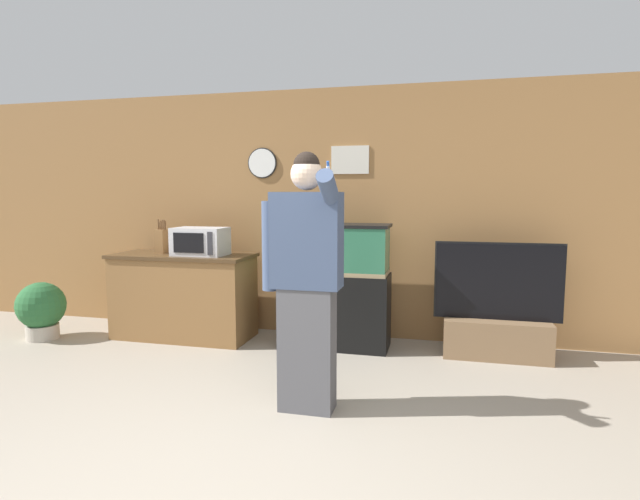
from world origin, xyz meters
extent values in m
plane|color=gray|center=(0.00, 0.00, 0.00)|extent=(18.00, 18.00, 0.00)
cube|color=olive|center=(0.00, 3.03, 1.30)|extent=(10.00, 0.06, 2.60)
cube|color=beige|center=(0.17, 2.99, 1.86)|extent=(0.39, 0.02, 0.29)
cylinder|color=white|center=(-0.79, 2.99, 1.84)|extent=(0.30, 0.03, 0.30)
cylinder|color=black|center=(-0.79, 2.99, 1.84)|extent=(0.33, 0.01, 0.33)
cube|color=brown|center=(-1.51, 2.52, 0.43)|extent=(1.42, 0.60, 0.85)
cube|color=#48321C|center=(-1.51, 2.52, 0.87)|extent=(1.46, 0.64, 0.03)
cube|color=silver|center=(-1.28, 2.47, 1.03)|extent=(0.53, 0.34, 0.28)
cube|color=black|center=(-1.32, 2.30, 1.03)|extent=(0.33, 0.01, 0.20)
cube|color=#2D2D33|center=(-1.09, 2.30, 1.03)|extent=(0.05, 0.01, 0.23)
cube|color=brown|center=(-1.77, 2.54, 1.01)|extent=(0.10, 0.12, 0.25)
cylinder|color=brown|center=(-1.81, 2.55, 1.19)|extent=(0.02, 0.02, 0.11)
cylinder|color=brown|center=(-1.79, 2.55, 1.17)|extent=(0.02, 0.02, 0.08)
cylinder|color=brown|center=(-1.77, 2.55, 1.18)|extent=(0.02, 0.02, 0.08)
cylinder|color=brown|center=(-1.75, 2.55, 1.19)|extent=(0.02, 0.02, 0.11)
cylinder|color=brown|center=(-1.73, 2.55, 1.19)|extent=(0.02, 0.02, 0.10)
cylinder|color=brown|center=(-1.81, 2.60, 1.18)|extent=(0.02, 0.02, 0.09)
cylinder|color=brown|center=(-1.79, 2.60, 1.18)|extent=(0.02, 0.02, 0.09)
cylinder|color=brown|center=(-1.77, 2.60, 1.17)|extent=(0.02, 0.02, 0.07)
cylinder|color=brown|center=(-1.75, 2.60, 1.18)|extent=(0.02, 0.02, 0.09)
cube|color=black|center=(0.10, 2.58, 0.37)|extent=(1.07, 0.44, 0.73)
cube|color=#937F5B|center=(0.10, 2.58, 0.75)|extent=(1.04, 0.43, 0.04)
cube|color=#2D6B4C|center=(0.10, 2.58, 0.98)|extent=(1.03, 0.42, 0.47)
cube|color=black|center=(0.10, 2.58, 1.21)|extent=(1.07, 0.44, 0.03)
cube|color=brown|center=(1.63, 2.62, 0.18)|extent=(0.95, 0.40, 0.36)
cube|color=black|center=(1.63, 2.62, 0.71)|extent=(1.12, 0.05, 0.70)
cube|color=black|center=(1.63, 2.65, 0.71)|extent=(1.15, 0.01, 0.73)
cube|color=#515156|center=(0.22, 1.10, 0.43)|extent=(0.38, 0.21, 0.87)
cube|color=#3D4C6B|center=(0.22, 1.10, 1.20)|extent=(0.47, 0.23, 0.65)
sphere|color=beige|center=(0.22, 1.10, 1.64)|extent=(0.22, 0.22, 0.22)
sphere|color=black|center=(0.22, 1.10, 1.70)|extent=(0.18, 0.18, 0.18)
cylinder|color=#3D4C6B|center=(-0.04, 1.10, 1.15)|extent=(0.12, 0.12, 0.62)
cylinder|color=#3D4C6B|center=(0.41, 0.96, 1.52)|extent=(0.11, 0.34, 0.29)
cylinder|color=white|center=(0.41, 0.94, 1.63)|extent=(0.02, 0.06, 0.11)
cylinder|color=#2856B2|center=(0.41, 0.92, 1.69)|extent=(0.02, 0.03, 0.05)
cylinder|color=#B2A899|center=(-2.92, 2.10, 0.08)|extent=(0.32, 0.32, 0.15)
sphere|color=#286033|center=(-2.92, 2.10, 0.36)|extent=(0.48, 0.48, 0.48)
camera|label=1|loc=(1.11, -2.15, 1.51)|focal=28.00mm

